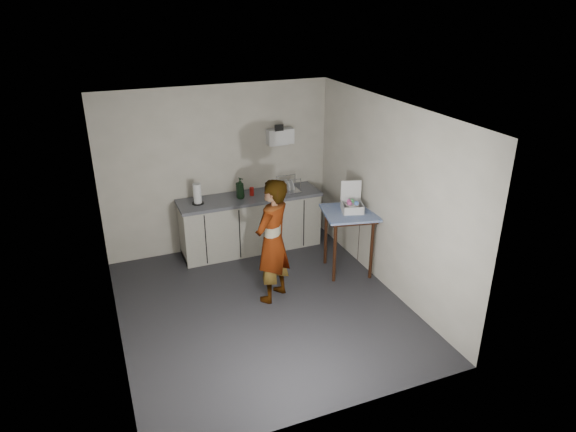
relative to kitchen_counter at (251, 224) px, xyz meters
name	(u,v)px	position (x,y,z in m)	size (l,w,h in m)	color
ground	(263,308)	(-0.40, -1.70, -0.43)	(4.00, 4.00, 0.00)	#29292E
wall_back	(219,170)	(-0.40, 0.29, 0.87)	(3.60, 0.02, 2.60)	beige
wall_right	(387,198)	(1.39, -1.70, 0.87)	(0.02, 4.00, 2.60)	beige
wall_left	(107,242)	(-2.19, -1.70, 0.87)	(0.02, 4.00, 2.60)	beige
ceiling	(259,112)	(-0.40, -1.70, 2.17)	(3.60, 4.00, 0.01)	white
kitchen_counter	(251,224)	(0.00, 0.00, 0.00)	(2.24, 0.62, 0.91)	black
wall_shelf	(280,137)	(0.60, 0.22, 1.32)	(0.42, 0.18, 0.37)	white
side_table	(349,219)	(1.10, -1.22, 0.40)	(0.88, 0.88, 0.95)	black
standing_man	(272,241)	(-0.18, -1.50, 0.42)	(0.62, 0.41, 1.70)	#B2A593
soap_bottle	(240,188)	(-0.16, -0.03, 0.65)	(0.13, 0.13, 0.33)	black
soda_can	(252,191)	(0.04, 0.02, 0.55)	(0.07, 0.07, 0.13)	red
dark_bottle	(238,190)	(-0.17, 0.03, 0.60)	(0.07, 0.07, 0.23)	black
paper_towel	(197,194)	(-0.82, -0.01, 0.63)	(0.18, 0.18, 0.31)	black
dish_rack	(288,188)	(0.63, -0.05, 0.54)	(0.35, 0.26, 0.24)	silver
bakery_box	(352,205)	(1.14, -1.21, 0.62)	(0.37, 0.38, 0.41)	white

